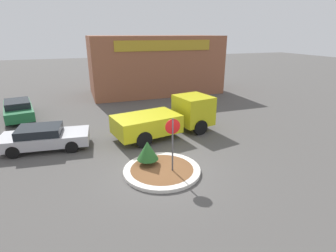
{
  "coord_description": "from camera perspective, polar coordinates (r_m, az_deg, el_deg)",
  "views": [
    {
      "loc": [
        -3.18,
        -9.8,
        5.83
      ],
      "look_at": [
        0.98,
        1.95,
        1.4
      ],
      "focal_mm": 28.0,
      "sensor_mm": 36.0,
      "label": 1
    }
  ],
  "objects": [
    {
      "name": "parked_sedan_green",
      "position": [
        21.7,
        -29.81,
        3.26
      ],
      "size": [
        2.67,
        5.04,
        1.35
      ],
      "rotation": [
        0.0,
        0.0,
        1.76
      ],
      "color": "#1E6638",
      "rests_on": "ground_plane"
    },
    {
      "name": "traffic_island",
      "position": [
        11.8,
        -1.33,
        -9.61
      ],
      "size": [
        3.42,
        3.42,
        0.15
      ],
      "color": "silver",
      "rests_on": "ground_plane"
    },
    {
      "name": "utility_truck",
      "position": [
        15.67,
        0.25,
        1.87
      ],
      "size": [
        6.39,
        3.3,
        2.16
      ],
      "rotation": [
        0.0,
        0.0,
        0.19
      ],
      "color": "gold",
      "rests_on": "ground_plane"
    },
    {
      "name": "storefront_building",
      "position": [
        27.28,
        -2.87,
        13.19
      ],
      "size": [
        12.71,
        6.07,
        5.6
      ],
      "color": "#93563D",
      "rests_on": "ground_plane"
    },
    {
      "name": "island_shrub",
      "position": [
        11.92,
        -4.48,
        -5.3
      ],
      "size": [
        0.98,
        0.98,
        1.1
      ],
      "color": "brown",
      "rests_on": "traffic_island"
    },
    {
      "name": "ground_plane",
      "position": [
        11.84,
        -1.33,
        -9.93
      ],
      "size": [
        120.0,
        120.0,
        0.0
      ],
      "primitive_type": "plane",
      "color": "#514F4C"
    },
    {
      "name": "stop_sign",
      "position": [
        10.96,
        1.02,
        -2.36
      ],
      "size": [
        0.65,
        0.07,
        2.54
      ],
      "color": "#4C4C51",
      "rests_on": "ground_plane"
    },
    {
      "name": "parked_sedan_silver",
      "position": [
        15.28,
        -25.33,
        -2.22
      ],
      "size": [
        4.58,
        2.29,
        1.24
      ],
      "rotation": [
        0.0,
        0.0,
        -0.1
      ],
      "color": "#B7B7BC",
      "rests_on": "ground_plane"
    }
  ]
}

